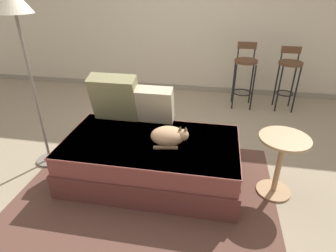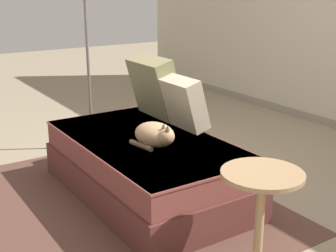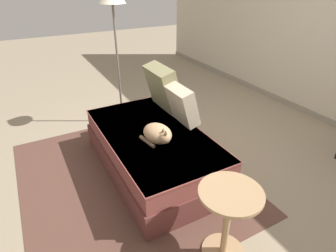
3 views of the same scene
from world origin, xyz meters
TOP-DOWN VIEW (x-y plane):
  - ground_plane at (0.00, 0.00)m, footprint 16.00×16.00m
  - wall_baseboard_trim at (0.00, 2.20)m, footprint 8.00×0.02m
  - area_rug at (0.00, -0.70)m, footprint 2.40×2.05m
  - couch at (0.00, -0.40)m, footprint 1.70×0.95m
  - throw_pillow_corner at (-0.47, -0.03)m, footprint 0.49×0.30m
  - throw_pillow_middle at (-0.04, -0.03)m, footprint 0.39×0.25m
  - cat at (0.19, -0.43)m, footprint 0.37×0.29m
  - side_table at (1.20, -0.40)m, footprint 0.44×0.44m
  - floor_lamp at (-1.20, -0.30)m, footprint 0.32×0.32m

SIDE VIEW (x-z plane):
  - ground_plane at x=0.00m, z-range 0.00..0.00m
  - area_rug at x=0.00m, z-range 0.00..0.01m
  - wall_baseboard_trim at x=0.00m, z-range 0.00..0.09m
  - couch at x=0.00m, z-range 0.00..0.45m
  - side_table at x=1.20m, z-range 0.09..0.69m
  - cat at x=0.19m, z-range 0.43..0.63m
  - throw_pillow_middle at x=-0.04m, z-range 0.45..0.86m
  - throw_pillow_corner at x=-0.47m, z-range 0.45..0.96m
  - floor_lamp at x=-1.20m, z-range 0.61..2.38m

